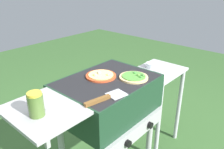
# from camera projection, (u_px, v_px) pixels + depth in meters

# --- Properties ---
(grill) EXTENTS (0.96, 0.53, 0.90)m
(grill) POSITION_uv_depth(u_px,v_px,m) (106.00, 100.00, 1.53)
(grill) COLOR #193823
(grill) RESTS_ON ground_plane
(pizza_veggie) EXTENTS (0.19, 0.19, 0.03)m
(pizza_veggie) POSITION_uv_depth(u_px,v_px,m) (134.00, 77.00, 1.50)
(pizza_veggie) COLOR #E0C17F
(pizza_veggie) RESTS_ON grill
(pizza_cheese) EXTENTS (0.20, 0.20, 0.04)m
(pizza_cheese) POSITION_uv_depth(u_px,v_px,m) (101.00, 75.00, 1.52)
(pizza_cheese) COLOR #C64723
(pizza_cheese) RESTS_ON grill
(sauce_jar) EXTENTS (0.08, 0.08, 0.12)m
(sauce_jar) POSITION_uv_depth(u_px,v_px,m) (36.00, 104.00, 1.08)
(sauce_jar) COLOR #4C6B2D
(sauce_jar) RESTS_ON grill
(spatula) EXTENTS (0.27, 0.11, 0.02)m
(spatula) POSITION_uv_depth(u_px,v_px,m) (106.00, 98.00, 1.25)
(spatula) COLOR #B7BABF
(spatula) RESTS_ON grill
(prep_table) EXTENTS (0.44, 0.36, 0.77)m
(prep_table) POSITION_uv_depth(u_px,v_px,m) (156.00, 92.00, 2.08)
(prep_table) COLOR #B2B2B7
(prep_table) RESTS_ON ground_plane
(topping_bowl_near) EXTENTS (0.11, 0.11, 0.04)m
(topping_bowl_near) POSITION_uv_depth(u_px,v_px,m) (152.00, 65.00, 2.02)
(topping_bowl_near) COLOR silver
(topping_bowl_near) RESTS_ON prep_table
(topping_bowl_far) EXTENTS (0.10, 0.10, 0.04)m
(topping_bowl_far) POSITION_uv_depth(u_px,v_px,m) (160.00, 73.00, 1.87)
(topping_bowl_far) COLOR silver
(topping_bowl_far) RESTS_ON prep_table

